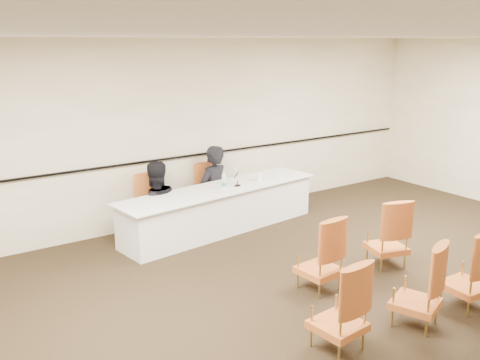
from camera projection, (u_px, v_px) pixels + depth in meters
name	position (u px, v px, depth m)	size (l,w,h in m)	color
floor	(367.00, 312.00, 6.02)	(10.00, 10.00, 0.00)	black
ceiling	(385.00, 36.00, 5.25)	(10.00, 10.00, 0.00)	white
wall_back	(190.00, 131.00, 8.83)	(10.00, 0.04, 3.00)	beige
wall_rail	(191.00, 155.00, 8.90)	(9.80, 0.04, 0.03)	black
panel_table	(221.00, 209.00, 8.52)	(3.50, 0.82, 0.70)	silver
panelist_main	(213.00, 196.00, 9.06)	(0.63, 0.41, 1.73)	black
panelist_main_chair	(213.00, 192.00, 9.05)	(0.50, 0.50, 0.95)	#A75A1E
panelist_second	(155.00, 212.00, 8.35)	(0.79, 0.62, 1.63)	black
panelist_second_chair	(155.00, 205.00, 8.32)	(0.50, 0.50, 0.95)	#A75A1E
papers	(245.00, 184.00, 8.66)	(0.30, 0.22, 0.00)	white
microphone	(237.00, 178.00, 8.50)	(0.10, 0.19, 0.27)	black
water_bottle	(224.00, 181.00, 8.37)	(0.08, 0.08, 0.25)	teal
drinking_glass	(223.00, 185.00, 8.40)	(0.06, 0.06, 0.10)	silver
coffee_cup	(259.00, 177.00, 8.82)	(0.09, 0.09, 0.13)	white
aud_chair_front_mid	(320.00, 253.00, 6.45)	(0.50, 0.50, 0.95)	#A75A1E
aud_chair_front_right	(387.00, 232.00, 7.15)	(0.50, 0.50, 0.95)	#A75A1E
aud_chair_back_left	(339.00, 305.00, 5.19)	(0.50, 0.50, 0.95)	#A75A1E
aud_chair_back_mid	(417.00, 284.00, 5.63)	(0.50, 0.50, 0.95)	#A75A1E
aud_chair_back_right	(468.00, 268.00, 6.02)	(0.50, 0.50, 0.95)	#A75A1E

